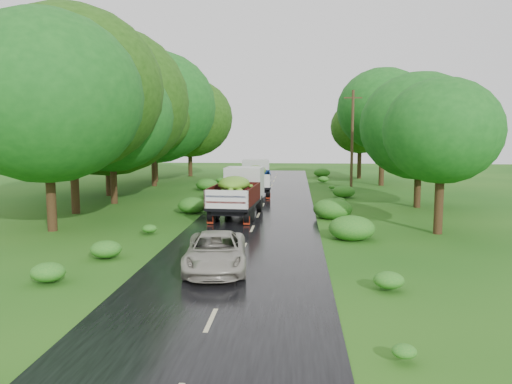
# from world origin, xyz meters

# --- Properties ---
(ground) EXTENTS (120.00, 120.00, 0.00)m
(ground) POSITION_xyz_m (0.00, 0.00, 0.00)
(ground) COLOR #144A0F
(ground) RESTS_ON ground
(road) EXTENTS (6.50, 80.00, 0.02)m
(road) POSITION_xyz_m (0.00, 5.00, 0.01)
(road) COLOR black
(road) RESTS_ON ground
(road_lines) EXTENTS (0.12, 69.60, 0.00)m
(road_lines) POSITION_xyz_m (0.00, 6.00, 0.02)
(road_lines) COLOR #BFB78C
(road_lines) RESTS_ON road
(truck_near) EXTENTS (2.65, 6.42, 2.64)m
(truck_near) POSITION_xyz_m (-1.10, 11.78, 1.49)
(truck_near) COLOR black
(truck_near) RESTS_ON ground
(truck_far) EXTENTS (2.57, 6.25, 2.57)m
(truck_far) POSITION_xyz_m (-0.94, 21.52, 1.45)
(truck_far) COLOR black
(truck_far) RESTS_ON ground
(car) EXTENTS (2.55, 4.66, 1.24)m
(car) POSITION_xyz_m (-0.62, 0.66, 0.64)
(car) COLOR #A19D8F
(car) RESTS_ON road
(utility_pole) EXTENTS (1.39, 0.23, 7.93)m
(utility_pole) POSITION_xyz_m (6.44, 23.29, 4.08)
(utility_pole) COLOR #382616
(utility_pole) RESTS_ON ground
(trees_left) EXTENTS (7.22, 34.08, 9.23)m
(trees_left) POSITION_xyz_m (-10.54, 21.26, 6.55)
(trees_left) COLOR black
(trees_left) RESTS_ON ground
(trees_right) EXTENTS (4.85, 31.32, 8.49)m
(trees_right) POSITION_xyz_m (9.30, 22.67, 5.53)
(trees_right) COLOR black
(trees_right) RESTS_ON ground
(shrubs) EXTENTS (11.90, 44.00, 0.70)m
(shrubs) POSITION_xyz_m (0.00, 14.00, 0.35)
(shrubs) COLOR #196B1D
(shrubs) RESTS_ON ground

